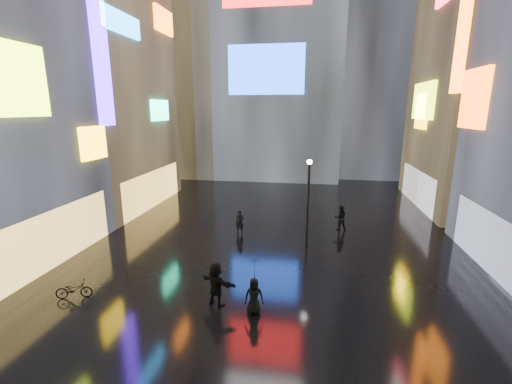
# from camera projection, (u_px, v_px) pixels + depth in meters

# --- Properties ---
(ground) EXTENTS (140.00, 140.00, 0.00)m
(ground) POSITION_uv_depth(u_px,v_px,m) (276.00, 239.00, 21.68)
(ground) COLOR black
(ground) RESTS_ON ground
(building_left_far) EXTENTS (10.28, 12.00, 22.00)m
(building_left_far) POSITION_uv_depth(u_px,v_px,m) (87.00, 71.00, 27.33)
(building_left_far) COLOR black
(building_left_far) RESTS_ON ground
(building_right_far) EXTENTS (10.28, 12.00, 28.00)m
(building_right_far) POSITION_uv_depth(u_px,v_px,m) (506.00, 27.00, 25.46)
(building_right_far) COLOR black
(building_right_far) RESTS_ON ground
(tower_flank_right) EXTENTS (12.00, 12.00, 34.00)m
(tower_flank_right) POSITION_uv_depth(u_px,v_px,m) (375.00, 32.00, 41.18)
(tower_flank_right) COLOR black
(tower_flank_right) RESTS_ON ground
(tower_flank_left) EXTENTS (10.00, 10.00, 26.00)m
(tower_flank_left) POSITION_uv_depth(u_px,v_px,m) (183.00, 67.00, 41.88)
(tower_flank_left) COLOR black
(tower_flank_left) RESTS_ON ground
(lamp_far) EXTENTS (0.30, 0.30, 5.20)m
(lamp_far) POSITION_uv_depth(u_px,v_px,m) (308.00, 197.00, 20.24)
(lamp_far) COLOR black
(lamp_far) RESTS_ON ground
(pedestrian_4) EXTENTS (0.83, 0.63, 1.52)m
(pedestrian_4) POSITION_uv_depth(u_px,v_px,m) (254.00, 296.00, 13.64)
(pedestrian_4) COLOR black
(pedestrian_4) RESTS_ON ground
(pedestrian_5) EXTENTS (1.83, 1.22, 1.89)m
(pedestrian_5) POSITION_uv_depth(u_px,v_px,m) (216.00, 284.00, 14.21)
(pedestrian_5) COLOR black
(pedestrian_5) RESTS_ON ground
(pedestrian_6) EXTENTS (0.61, 0.43, 1.57)m
(pedestrian_6) POSITION_uv_depth(u_px,v_px,m) (240.00, 222.00, 22.52)
(pedestrian_6) COLOR black
(pedestrian_6) RESTS_ON ground
(pedestrian_7) EXTENTS (0.88, 0.71, 1.70)m
(pedestrian_7) POSITION_uv_depth(u_px,v_px,m) (341.00, 218.00, 23.18)
(pedestrian_7) COLOR black
(pedestrian_7) RESTS_ON ground
(umbrella_2) EXTENTS (1.24, 1.23, 0.91)m
(umbrella_2) POSITION_uv_depth(u_px,v_px,m) (254.00, 268.00, 13.35)
(umbrella_2) COLOR black
(umbrella_2) RESTS_ON pedestrian_4
(bicycle) EXTENTS (1.62, 0.96, 0.80)m
(bicycle) POSITION_uv_depth(u_px,v_px,m) (74.00, 290.00, 14.84)
(bicycle) COLOR black
(bicycle) RESTS_ON ground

